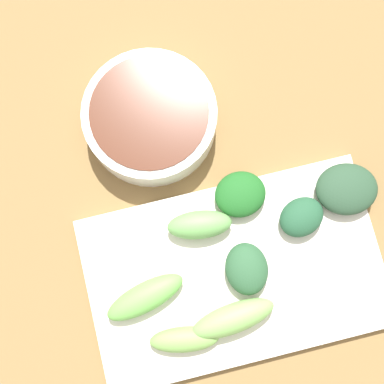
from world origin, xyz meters
The scene contains 11 objects.
tabletop centered at (0.00, 0.00, 0.01)m, with size 2.10×2.10×0.02m, color brown.
sauce_bowl centered at (-0.11, -0.03, 0.05)m, with size 0.15×0.15×0.05m.
serving_plate centered at (0.08, 0.02, 0.03)m, with size 0.19×0.32×0.01m, color silver.
broccoli_stalk_0 centered at (0.13, -0.05, 0.04)m, with size 0.03×0.07×0.02m, color #75A950.
broccoli_leafy_1 centered at (0.08, 0.03, 0.04)m, with size 0.06×0.05×0.03m, color #2A5534.
broccoli_leafy_2 centered at (0.04, 0.10, 0.04)m, with size 0.04×0.05×0.02m, color #225134.
broccoli_stalk_3 centered at (0.02, -0.01, 0.05)m, with size 0.03×0.07×0.03m, color #67A655.
broccoli_leafy_4 centered at (0.00, 0.04, 0.04)m, with size 0.05×0.06×0.02m, color #1D5D21.
broccoli_leafy_5 centered at (0.02, 0.15, 0.04)m, with size 0.06×0.07×0.02m, color #28462F.
broccoli_stalk_6 centered at (0.12, 0.00, 0.05)m, with size 0.03×0.09×0.03m, color #7AB459.
broccoli_stalk_7 centered at (0.08, -0.08, 0.04)m, with size 0.03×0.09×0.02m, color #68B34D.
Camera 1 is at (0.08, -0.03, 0.63)m, focal length 51.24 mm.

